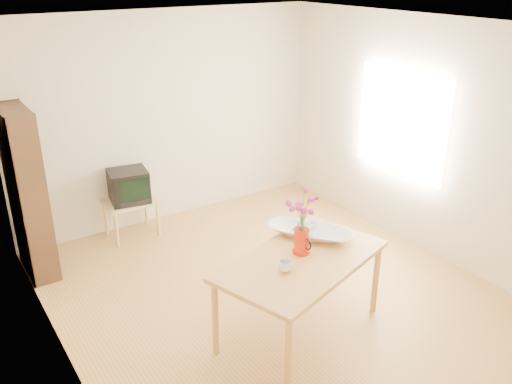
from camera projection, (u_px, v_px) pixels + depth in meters
room at (276, 172)px, 4.99m from camera, size 4.50×4.50×4.50m
table at (301, 266)px, 4.65m from camera, size 1.70×1.28×0.75m
tv_stand at (131, 206)px, 6.49m from camera, size 0.60×0.45×0.46m
bookshelf at (28, 199)px, 5.56m from camera, size 0.28×0.70×1.80m
pitcher at (301, 242)px, 4.67m from camera, size 0.15×0.23×0.23m
flowers at (302, 211)px, 4.56m from camera, size 0.26×0.26×0.37m
mug at (285, 266)px, 4.42m from camera, size 0.16×0.16×0.09m
bowl at (311, 212)px, 4.90m from camera, size 0.71×0.71×0.48m
teacup_a at (307, 218)px, 4.90m from camera, size 0.09×0.09×0.07m
teacup_b at (313, 215)px, 4.96m from camera, size 0.08×0.08×0.07m
television at (128, 185)px, 6.39m from camera, size 0.50×0.47×0.38m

